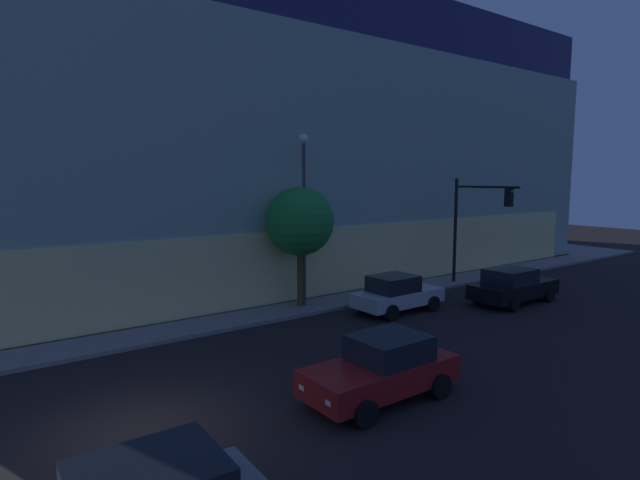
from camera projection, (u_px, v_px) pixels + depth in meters
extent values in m
plane|color=black|center=(136.00, 432.00, 11.64)|extent=(120.00, 120.00, 0.00)
cube|color=slate|center=(3.00, 251.00, 40.33)|extent=(80.00, 60.00, 0.15)
cube|color=#4C4C51|center=(236.00, 254.00, 38.75)|extent=(40.07, 31.05, 0.15)
cube|color=#FDEE96|center=(366.00, 256.00, 26.41)|extent=(35.71, 0.60, 3.27)
cube|color=#93B09E|center=(234.00, 169.00, 37.98)|extent=(39.67, 30.65, 12.65)
cube|color=#22224E|center=(232.00, 62.00, 37.02)|extent=(38.88, 30.03, 3.03)
cylinder|color=black|center=(455.00, 230.00, 27.65)|extent=(0.18, 0.18, 5.67)
cylinder|color=black|center=(486.00, 187.00, 25.86)|extent=(0.15, 3.76, 0.12)
cube|color=black|center=(509.00, 198.00, 24.87)|extent=(0.32, 0.32, 0.90)
sphere|color=green|center=(512.00, 192.00, 24.69)|extent=(0.18, 0.18, 0.18)
cylinder|color=#414141|center=(304.00, 225.00, 22.34)|extent=(0.16, 0.16, 7.22)
sphere|color=#F9EFC6|center=(304.00, 139.00, 21.88)|extent=(0.44, 0.44, 0.44)
cylinder|color=brown|center=(300.00, 277.00, 22.52)|extent=(0.28, 0.28, 2.58)
sphere|color=#218534|center=(300.00, 221.00, 22.21)|extent=(3.02, 3.02, 3.02)
cube|color=maroon|center=(380.00, 375.00, 13.30)|extent=(4.29, 1.84, 0.69)
cube|color=black|center=(389.00, 348.00, 13.41)|extent=(1.94, 1.64, 0.66)
cube|color=#F9F4CC|center=(330.00, 403.00, 11.64)|extent=(0.12, 0.20, 0.12)
cube|color=#F9F4CC|center=(303.00, 387.00, 12.50)|extent=(0.12, 0.20, 0.12)
cylinder|color=black|center=(365.00, 414.00, 11.84)|extent=(0.68, 0.25, 0.67)
cylinder|color=black|center=(319.00, 388.00, 13.28)|extent=(0.68, 0.25, 0.67)
cylinder|color=black|center=(440.00, 386.00, 13.41)|extent=(0.68, 0.25, 0.67)
cylinder|color=black|center=(392.00, 366.00, 14.85)|extent=(0.68, 0.25, 0.67)
cube|color=#B7BABF|center=(398.00, 297.00, 22.14)|extent=(4.18, 1.84, 0.60)
cube|color=black|center=(393.00, 284.00, 21.88)|extent=(1.94, 1.62, 0.69)
cube|color=#F9F4CC|center=(420.00, 289.00, 23.77)|extent=(0.12, 0.20, 0.12)
cube|color=#F9F4CC|center=(438.00, 293.00, 22.94)|extent=(0.12, 0.20, 0.12)
cylinder|color=black|center=(404.00, 296.00, 23.65)|extent=(0.68, 0.25, 0.67)
cylinder|color=black|center=(433.00, 304.00, 22.25)|extent=(0.68, 0.25, 0.67)
cylinder|color=black|center=(363.00, 304.00, 22.11)|extent=(0.68, 0.25, 0.67)
cylinder|color=black|center=(391.00, 313.00, 20.71)|extent=(0.68, 0.25, 0.67)
cube|color=black|center=(514.00, 289.00, 23.75)|extent=(4.73, 1.96, 0.69)
cube|color=black|center=(510.00, 276.00, 23.45)|extent=(2.18, 1.74, 0.65)
cube|color=#F9F4CC|center=(530.00, 281.00, 25.57)|extent=(0.12, 0.20, 0.12)
cube|color=#F9F4CC|center=(551.00, 285.00, 24.66)|extent=(0.12, 0.20, 0.12)
cylinder|color=black|center=(513.00, 289.00, 25.41)|extent=(0.62, 0.25, 0.62)
cylinder|color=black|center=(549.00, 295.00, 23.90)|extent=(0.62, 0.25, 0.62)
cylinder|color=black|center=(477.00, 297.00, 23.67)|extent=(0.62, 0.25, 0.62)
cylinder|color=black|center=(514.00, 305.00, 22.17)|extent=(0.62, 0.25, 0.62)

